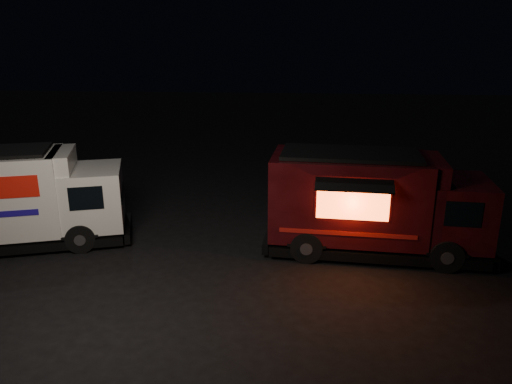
% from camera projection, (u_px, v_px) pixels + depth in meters
% --- Properties ---
extents(ground, '(80.00, 80.00, 0.00)m').
position_uv_depth(ground, '(189.00, 264.00, 13.31)').
color(ground, black).
rests_on(ground, ground).
extents(white_truck, '(6.56, 3.88, 2.82)m').
position_uv_depth(white_truck, '(15.00, 198.00, 14.10)').
color(white_truck, silver).
rests_on(white_truck, ground).
extents(red_truck, '(6.24, 2.67, 2.84)m').
position_uv_depth(red_truck, '(377.00, 204.00, 13.64)').
color(red_truck, '#3C0B0E').
rests_on(red_truck, ground).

